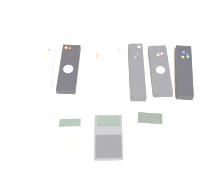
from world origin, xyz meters
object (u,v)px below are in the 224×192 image
object	(u,v)px
remote_2	(93,71)
remote_1	(69,68)
remote_6	(184,72)
calculator_1	(109,137)
remote_3	(116,68)
remote_0	(44,68)
calculator_2	(149,137)
remote_4	(137,71)
remote_5	(160,70)
calculator_0	(70,137)

from	to	relation	value
remote_2	remote_1	bearing A→B (deg)	176.62
remote_6	calculator_1	size ratio (longest dim) A/B	1.39
remote_2	remote_3	xyz separation A→B (m)	(0.07, 0.01, 0.00)
remote_1	remote_2	bearing A→B (deg)	-5.56
remote_0	remote_1	size ratio (longest dim) A/B	0.92
remote_3	remote_6	world-z (taller)	remote_3
remote_3	calculator_2	world-z (taller)	remote_3
remote_0	calculator_1	size ratio (longest dim) A/B	1.19
remote_0	remote_1	xyz separation A→B (m)	(0.07, 0.00, -0.00)
remote_6	remote_2	bearing A→B (deg)	-176.38
remote_2	calculator_2	world-z (taller)	remote_2
remote_1	calculator_1	distance (m)	0.25
remote_2	calculator_1	world-z (taller)	remote_2
remote_0	calculator_2	distance (m)	0.37
calculator_2	remote_4	bearing A→B (deg)	101.40
remote_2	remote_6	bearing A→B (deg)	4.13
remote_0	calculator_1	xyz separation A→B (m)	(0.20, -0.22, -0.01)
remote_0	remote_4	distance (m)	0.28
remote_2	remote_5	size ratio (longest dim) A/B	0.88
remote_3	calculator_2	size ratio (longest dim) A/B	1.33
remote_0	calculator_2	xyz separation A→B (m)	(0.31, -0.22, -0.01)
remote_4	calculator_1	size ratio (longest dim) A/B	1.49
remote_6	calculator_2	size ratio (longest dim) A/B	1.15
remote_1	remote_6	distance (m)	0.34
calculator_2	remote_3	bearing A→B (deg)	116.03
remote_3	calculator_0	bearing A→B (deg)	-116.90
remote_0	remote_6	size ratio (longest dim) A/B	0.85
remote_0	remote_6	world-z (taller)	remote_0
remote_2	remote_4	world-z (taller)	same
calculator_2	remote_0	bearing A→B (deg)	148.00
remote_2	calculator_0	xyz separation A→B (m)	(-0.05, -0.22, -0.00)
remote_0	remote_5	size ratio (longest dim) A/B	0.87
remote_2	calculator_2	size ratio (longest dim) A/B	1.00
remote_1	calculator_2	world-z (taller)	remote_1
remote_4	calculator_1	xyz separation A→B (m)	(-0.08, -0.21, -0.01)
remote_5	calculator_1	size ratio (longest dim) A/B	1.36
remote_5	calculator_2	xyz separation A→B (m)	(-0.04, -0.22, -0.00)
remote_3	calculator_0	xyz separation A→B (m)	(-0.12, -0.23, -0.00)
remote_2	remote_5	xyz separation A→B (m)	(0.20, 0.01, -0.00)
calculator_0	remote_5	bearing A→B (deg)	39.52
calculator_2	remote_2	bearing A→B (deg)	130.30
remote_6	calculator_2	xyz separation A→B (m)	(-0.11, -0.21, -0.01)
remote_3	calculator_0	world-z (taller)	remote_3
remote_2	remote_4	xyz separation A→B (m)	(0.13, 0.00, 0.00)
remote_6	calculator_0	distance (m)	0.39
remote_0	remote_5	distance (m)	0.34
remote_1	calculator_2	distance (m)	0.32
remote_3	remote_5	world-z (taller)	remote_3
remote_2	remote_4	bearing A→B (deg)	4.25
remote_6	calculator_0	world-z (taller)	remote_6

